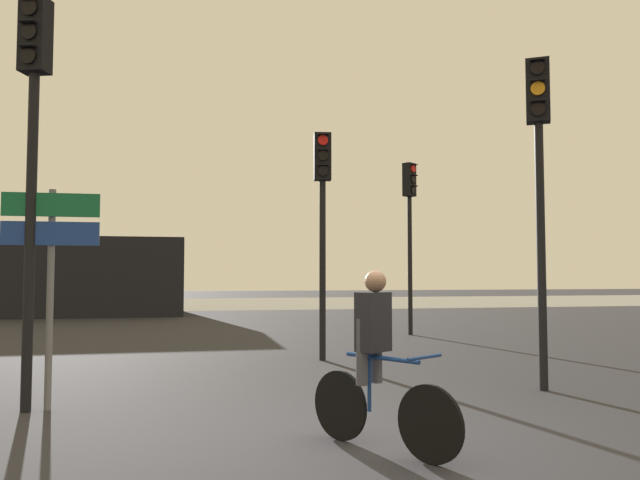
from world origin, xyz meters
The scene contains 9 objects.
ground_plane centered at (0.00, 0.00, 0.00)m, with size 120.00×120.00×0.00m, color #28282D.
water_strip centered at (0.00, 30.72, 0.00)m, with size 80.00×16.00×0.01m, color slate.
distant_building centered at (-8.82, 20.72, 1.53)m, with size 13.93×4.00×3.06m, color black.
traffic_light_far_right centered at (4.08, 10.13, 3.20)m, with size 0.40×0.42×4.61m.
traffic_light_near_left centered at (-3.60, 2.15, 3.37)m, with size 0.38×0.40×4.88m.
traffic_light_center centered at (0.70, 5.72, 2.98)m, with size 0.35×0.37×4.27m.
traffic_light_near_right centered at (3.02, 2.11, 3.20)m, with size 0.40×0.42×4.62m.
direction_sign_post centered at (-3.37, 2.17, 1.79)m, with size 1.10×0.12×2.60m.
cyclist centered at (-0.10, -0.21, 0.82)m, with size 0.94×1.47×1.62m.
Camera 1 is at (-1.81, -5.69, 1.57)m, focal length 35.00 mm.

